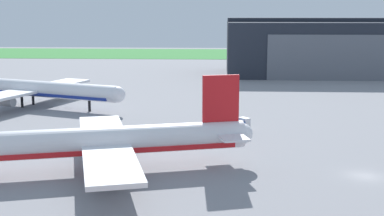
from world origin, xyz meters
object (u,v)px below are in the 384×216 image
(airliner_far_left, at_px, (32,89))
(baggage_tug, at_px, (239,125))
(maintenance_hangar, at_px, (380,48))
(airliner_near_left, at_px, (100,142))

(airliner_far_left, relative_size, baggage_tug, 9.45)
(maintenance_hangar, height_order, airliner_near_left, maintenance_hangar)
(airliner_near_left, xyz_separation_m, airliner_far_left, (-25.16, 45.76, -0.17))
(airliner_far_left, distance_m, baggage_tug, 48.53)
(maintenance_hangar, bearing_deg, airliner_far_left, -146.41)
(maintenance_hangar, relative_size, airliner_near_left, 2.40)
(airliner_near_left, distance_m, baggage_tug, 31.26)
(maintenance_hangar, bearing_deg, airliner_near_left, -121.75)
(maintenance_hangar, height_order, baggage_tug, maintenance_hangar)
(maintenance_hangar, distance_m, airliner_far_left, 109.09)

